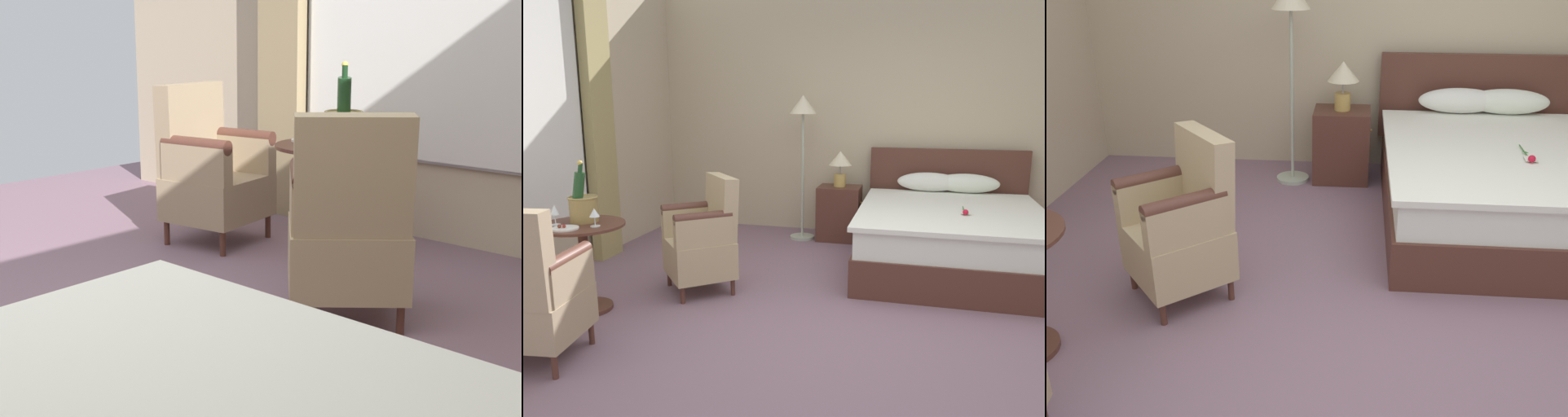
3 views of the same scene
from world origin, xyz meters
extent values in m
plane|color=slate|center=(0.00, 0.00, 0.00)|extent=(7.13, 7.13, 0.00)
cube|color=#C8B695|center=(0.00, 2.82, 1.53)|extent=(5.75, 0.12, 3.06)
cube|color=tan|center=(-2.71, 1.08, 1.46)|extent=(0.10, 0.36, 2.91)
cube|color=#532D23|center=(0.64, 1.59, 0.16)|extent=(1.62, 2.05, 0.32)
cube|color=white|center=(0.64, 1.59, 0.43)|extent=(1.57, 1.99, 0.23)
cube|color=white|center=(0.64, 1.53, 0.57)|extent=(1.65, 1.93, 0.04)
cube|color=#532D23|center=(0.64, 2.65, 0.68)|extent=(1.70, 0.08, 0.73)
ellipsoid|color=white|center=(0.44, 2.45, 0.69)|extent=(0.68, 0.23, 0.21)
ellipsoid|color=white|center=(0.83, 2.45, 0.69)|extent=(0.69, 0.25, 0.22)
cylinder|color=#2D6628|center=(0.74, 1.43, 0.60)|extent=(0.01, 0.34, 0.01)
sphere|color=red|center=(0.74, 1.26, 0.62)|extent=(0.05, 0.05, 0.05)
ellipsoid|color=#33702D|center=(0.74, 1.43, 0.61)|extent=(0.04, 0.05, 0.01)
cube|color=white|center=(0.75, 1.31, 0.60)|extent=(0.09, 0.12, 0.00)
cube|color=#532D23|center=(-0.53, 2.36, 0.31)|extent=(0.47, 0.40, 0.62)
sphere|color=tan|center=(-0.28, 2.36, 0.44)|extent=(0.02, 0.02, 0.02)
cylinder|color=tan|center=(-0.53, 2.36, 0.69)|extent=(0.13, 0.13, 0.14)
cylinder|color=#B7B2A8|center=(-0.53, 2.36, 0.81)|extent=(0.02, 0.02, 0.10)
cone|color=beige|center=(-0.53, 2.36, 0.94)|extent=(0.26, 0.26, 0.16)
cylinder|color=#B2BCA7|center=(-0.95, 2.29, 0.01)|extent=(0.28, 0.28, 0.03)
cylinder|color=#B2BCA7|center=(-0.95, 2.29, 0.73)|extent=(0.03, 0.03, 1.40)
cone|color=beige|center=(-0.95, 2.29, 1.53)|extent=(0.31, 0.31, 0.20)
cylinder|color=#532D23|center=(-2.06, -0.17, 0.01)|extent=(0.36, 0.36, 0.03)
cylinder|color=#532D23|center=(-2.06, -0.17, 0.33)|extent=(0.07, 0.07, 0.65)
cylinder|color=#532D23|center=(-2.06, -0.17, 0.66)|extent=(0.62, 0.62, 0.02)
cylinder|color=#9C8349|center=(-2.08, -0.09, 0.76)|extent=(0.21, 0.21, 0.18)
torus|color=#9C8349|center=(-2.08, -0.09, 0.86)|extent=(0.22, 0.22, 0.02)
cylinder|color=white|center=(-2.08, -0.09, 0.84)|extent=(0.18, 0.18, 0.03)
cylinder|color=#1E4723|center=(-2.11, -0.11, 0.91)|extent=(0.11, 0.10, 0.29)
cylinder|color=#193D1E|center=(-2.08, -0.09, 1.08)|extent=(0.04, 0.04, 0.08)
sphere|color=gold|center=(-2.08, -0.09, 1.12)|extent=(0.04, 0.04, 0.04)
cylinder|color=white|center=(-2.22, -0.25, 0.68)|extent=(0.07, 0.07, 0.01)
cylinder|color=white|center=(-2.22, -0.25, 0.71)|extent=(0.01, 0.01, 0.07)
cone|color=white|center=(-2.22, -0.25, 0.79)|extent=(0.07, 0.07, 0.07)
cylinder|color=white|center=(-1.91, -0.21, 0.68)|extent=(0.07, 0.07, 0.01)
cylinder|color=white|center=(-1.91, -0.21, 0.71)|extent=(0.01, 0.01, 0.07)
cone|color=white|center=(-1.91, -0.21, 0.78)|extent=(0.07, 0.07, 0.06)
cylinder|color=white|center=(-2.07, -0.34, 0.68)|extent=(0.19, 0.19, 0.01)
sphere|color=brown|center=(-2.10, -0.35, 0.70)|extent=(0.03, 0.03, 0.03)
sphere|color=maroon|center=(-2.06, -0.35, 0.70)|extent=(0.02, 0.02, 0.02)
sphere|color=#A1092A|center=(-2.08, -0.33, 0.70)|extent=(0.02, 0.02, 0.02)
cylinder|color=#532D23|center=(-1.70, 0.46, 0.07)|extent=(0.04, 0.04, 0.14)
cylinder|color=#532D23|center=(-1.41, 0.13, 0.07)|extent=(0.04, 0.04, 0.14)
cylinder|color=#532D23|center=(-1.38, 0.73, 0.07)|extent=(0.04, 0.04, 0.14)
cylinder|color=#532D23|center=(-1.09, 0.40, 0.07)|extent=(0.04, 0.04, 0.14)
cube|color=tan|center=(-1.40, 0.43, 0.29)|extent=(0.72, 0.72, 0.30)
cube|color=tan|center=(-1.25, 0.56, 0.70)|extent=(0.44, 0.48, 0.53)
cube|color=tan|center=(-1.55, 0.58, 0.56)|extent=(0.41, 0.37, 0.23)
cylinder|color=#532D23|center=(-1.55, 0.58, 0.67)|extent=(0.41, 0.37, 0.09)
cube|color=tan|center=(-1.27, 0.26, 0.56)|extent=(0.41, 0.37, 0.23)
cylinder|color=#532D23|center=(-1.27, 0.26, 0.67)|extent=(0.41, 0.37, 0.09)
cylinder|color=#532D23|center=(-1.68, -0.65, 0.08)|extent=(0.04, 0.04, 0.15)
cylinder|color=#532D23|center=(-1.62, -1.08, 0.08)|extent=(0.04, 0.04, 0.15)
cube|color=tan|center=(-1.89, -0.90, 0.29)|extent=(0.63, 0.59, 0.26)
cube|color=tan|center=(-1.66, -0.85, 0.53)|extent=(0.16, 0.48, 0.23)
cylinder|color=#532D23|center=(-1.66, -0.85, 0.64)|extent=(0.16, 0.48, 0.09)
camera|label=1|loc=(1.22, 2.26, 1.29)|focal=50.00mm
camera|label=2|loc=(0.33, -3.30, 1.55)|focal=35.00mm
camera|label=3|loc=(-0.40, -2.41, 1.91)|focal=40.00mm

